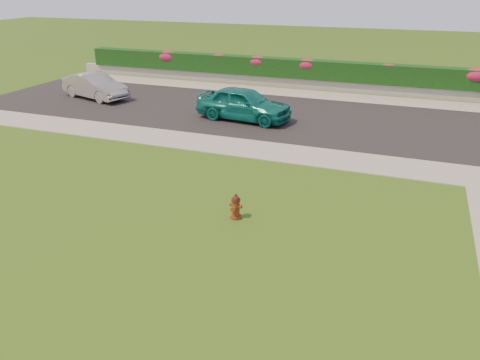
% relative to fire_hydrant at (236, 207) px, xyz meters
% --- Properties ---
extents(ground, '(120.00, 120.00, 0.00)m').
position_rel_fire_hydrant_xyz_m(ground, '(0.13, -3.47, -0.35)').
color(ground, black).
rests_on(ground, ground).
extents(street_far, '(26.00, 8.00, 0.04)m').
position_rel_fire_hydrant_xyz_m(street_far, '(-4.87, 10.53, -0.33)').
color(street_far, black).
rests_on(street_far, ground).
extents(sidewalk_far, '(24.00, 2.00, 0.04)m').
position_rel_fire_hydrant_xyz_m(sidewalk_far, '(-5.87, 5.53, -0.33)').
color(sidewalk_far, gray).
rests_on(sidewalk_far, ground).
extents(sidewalk_beyond, '(34.00, 2.00, 0.04)m').
position_rel_fire_hydrant_xyz_m(sidewalk_beyond, '(-0.87, 15.53, -0.33)').
color(sidewalk_beyond, gray).
rests_on(sidewalk_beyond, ground).
extents(retaining_wall, '(34.00, 0.40, 0.60)m').
position_rel_fire_hydrant_xyz_m(retaining_wall, '(-0.87, 17.03, -0.05)').
color(retaining_wall, gray).
rests_on(retaining_wall, ground).
extents(hedge, '(32.00, 0.90, 1.10)m').
position_rel_fire_hydrant_xyz_m(hedge, '(-0.87, 17.13, 0.80)').
color(hedge, black).
rests_on(hedge, retaining_wall).
extents(fire_hydrant, '(0.38, 0.36, 0.73)m').
position_rel_fire_hydrant_xyz_m(fire_hydrant, '(0.00, 0.00, 0.00)').
color(fire_hydrant, '#55210D').
rests_on(fire_hydrant, ground).
extents(sedan_teal, '(4.63, 2.27, 1.52)m').
position_rel_fire_hydrant_xyz_m(sedan_teal, '(-3.15, 9.24, 0.45)').
color(sedan_teal, '#0D6560').
rests_on(sedan_teal, street_far).
extents(sedan_silver, '(4.36, 2.55, 1.36)m').
position_rel_fire_hydrant_xyz_m(sedan_silver, '(-12.27, 10.37, 0.37)').
color(sedan_silver, '#94969B').
rests_on(sedan_silver, street_far).
extents(flower_clump_a, '(1.44, 0.93, 0.72)m').
position_rel_fire_hydrant_xyz_m(flower_clump_a, '(-11.34, 17.03, 1.07)').
color(flower_clump_a, '#B21E5E').
rests_on(flower_clump_a, hedge).
extents(flower_clump_b, '(1.09, 0.70, 0.55)m').
position_rel_fire_hydrant_xyz_m(flower_clump_b, '(-7.71, 17.03, 1.14)').
color(flower_clump_b, '#B21E5E').
rests_on(flower_clump_b, hedge).
extents(flower_clump_c, '(1.31, 0.84, 0.66)m').
position_rel_fire_hydrant_xyz_m(flower_clump_c, '(-5.11, 17.03, 1.09)').
color(flower_clump_c, '#B21E5E').
rests_on(flower_clump_c, hedge).
extents(flower_clump_d, '(1.33, 0.85, 0.66)m').
position_rel_fire_hydrant_xyz_m(flower_clump_d, '(-2.01, 17.03, 1.09)').
color(flower_clump_d, '#B21E5E').
rests_on(flower_clump_d, hedge).
extents(flower_clump_e, '(1.01, 0.65, 0.50)m').
position_rel_fire_hydrant_xyz_m(flower_clump_e, '(2.61, 17.03, 1.15)').
color(flower_clump_e, '#B21E5E').
rests_on(flower_clump_e, hedge).
extents(flower_clump_f, '(1.49, 0.96, 0.74)m').
position_rel_fire_hydrant_xyz_m(flower_clump_f, '(7.13, 17.03, 1.06)').
color(flower_clump_f, '#B21E5E').
rests_on(flower_clump_f, hedge).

